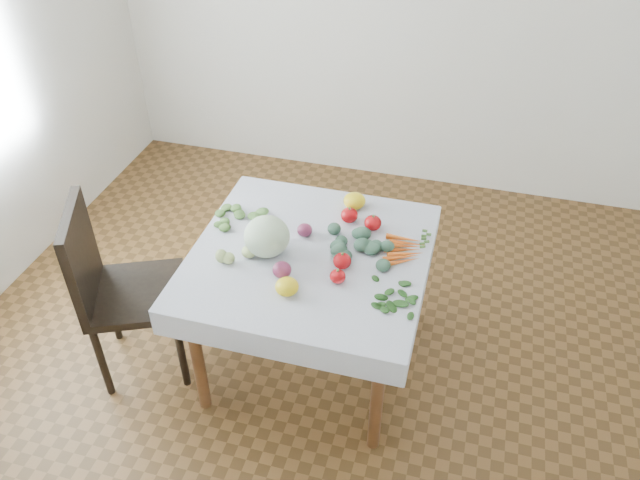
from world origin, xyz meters
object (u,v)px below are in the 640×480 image
object	(u,v)px
table	(310,269)
chair	(113,283)
heirloom_back	(354,201)
carrot_bunch	(404,250)
cabbage	(267,236)

from	to	relation	value
table	chair	world-z (taller)	chair
heirloom_back	carrot_bunch	size ratio (longest dim) A/B	0.48
table	carrot_bunch	xyz separation A→B (m)	(0.43, 0.13, 0.12)
heirloom_back	table	bearing A→B (deg)	-105.55
chair	cabbage	world-z (taller)	chair
cabbage	carrot_bunch	bearing A→B (deg)	15.63
table	chair	xyz separation A→B (m)	(-0.94, -0.28, -0.07)
cabbage	heirloom_back	size ratio (longest dim) A/B	1.87
table	cabbage	distance (m)	0.28
table	chair	distance (m)	0.98
heirloom_back	carrot_bunch	bearing A→B (deg)	-43.83
table	heirloom_back	xyz separation A→B (m)	(0.12, 0.43, 0.14)
table	carrot_bunch	distance (m)	0.47
table	chair	bearing A→B (deg)	-163.52
cabbage	carrot_bunch	size ratio (longest dim) A/B	0.89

